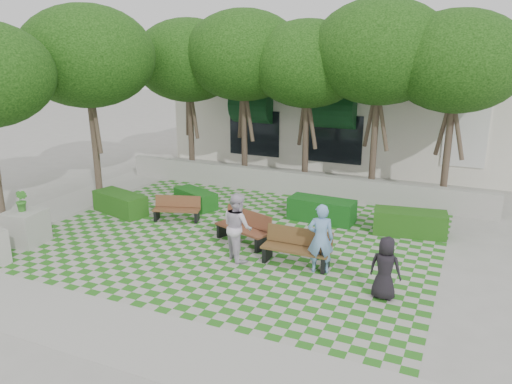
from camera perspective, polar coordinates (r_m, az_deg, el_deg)
The scene contains 18 objects.
ground at distance 14.59m, azimuth -4.24°, elevation -6.58°, with size 90.00×90.00×0.00m, color gray.
lawn at distance 15.40m, azimuth -2.47°, elevation -5.25°, with size 12.00×12.00×0.00m, color #2B721E.
sidewalk_south at distance 11.14m, azimuth -16.19°, elevation -14.93°, with size 16.00×2.00×0.01m, color #9E9B93.
sidewalk_west at distance 19.56m, azimuth -21.69°, elevation -1.69°, with size 2.00×12.00×0.01m, color #9E9B93.
retaining_wall at distance 19.81m, azimuth 4.27°, elevation 1.02°, with size 15.00×0.36×0.90m, color #9E9B93.
bench_east at distance 13.48m, azimuth 4.68°, elevation -6.40°, with size 1.85×0.62×0.97m.
bench_mid at distance 14.89m, azimuth -1.39°, elevation -4.12°, with size 1.94×1.21×0.97m.
bench_west at distance 17.00m, azimuth -9.02°, elevation -1.94°, with size 1.65×0.97×0.82m.
hedge_east at distance 16.27m, azimuth 17.16°, elevation -3.38°, with size 2.18×0.87×0.76m, color #1D4B14.
hedge_midright at distance 16.88m, azimuth 7.51°, elevation -2.06°, with size 2.19×0.88×0.77m, color #134717.
hedge_midleft at distance 18.34m, azimuth -6.92°, elevation -0.76°, with size 1.79×0.72×0.63m, color #144C15.
hedge_west at distance 18.14m, azimuth -15.26°, elevation -1.25°, with size 2.10×0.84×0.73m, color #1D4D14.
planter_back at distance 16.30m, azimuth -24.87°, elevation -3.51°, with size 1.12×1.12×1.68m.
person_blue at distance 12.94m, azimuth 7.39°, elevation -5.30°, with size 0.68×0.44×1.86m, color #6F99CB.
person_dark at distance 11.98m, azimuth 14.55°, elevation -8.42°, with size 0.74×0.48×1.51m, color black.
person_white at distance 13.63m, azimuth -2.11°, elevation -3.96°, with size 0.92×0.71×1.88m, color silver.
tree_row at distance 19.60m, azimuth -0.98°, elevation 14.91°, with size 17.70×13.40×7.41m.
building at distance 26.63m, azimuth 12.21°, elevation 9.18°, with size 18.00×8.92×5.15m.
Camera 1 is at (6.48, -11.78, 5.67)m, focal length 35.00 mm.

